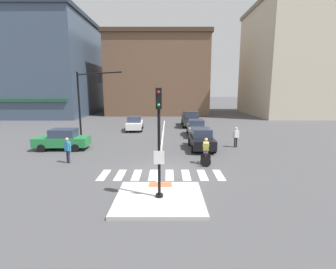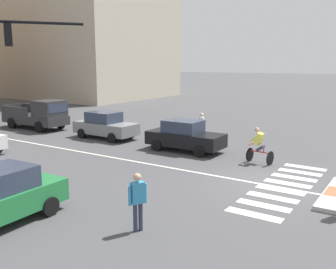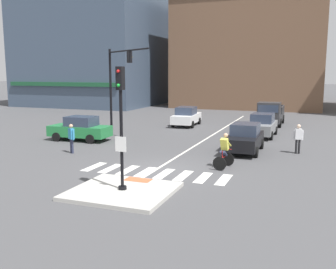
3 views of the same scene
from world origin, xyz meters
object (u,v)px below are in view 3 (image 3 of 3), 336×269
Objects in this scene: car_black_eastbound_mid at (245,138)px; cyclist at (224,150)px; signal_pole at (121,117)px; pedestrian_waiting_far_side at (298,136)px; car_green_cross_left at (80,129)px; pickup_truck_charcoal_eastbound_distant at (270,114)px; traffic_light_mast at (117,77)px; pedestrian_at_curb_left at (71,136)px; car_white_westbound_distant at (186,116)px; car_grey_eastbound_far at (262,125)px.

cyclist is (-0.27, -4.16, 0.06)m from car_black_eastbound_mid.
signal_pole is 11.69m from pedestrian_waiting_far_side.
car_green_cross_left is 0.81× the size of pickup_truck_charcoal_eastbound_distant.
signal_pole reaches higher than car_black_eastbound_mid.
traffic_light_mast is 12.87m from cyclist.
car_green_cross_left is at bearing 117.06° from pedestrian_at_curb_left.
signal_pole is 0.90× the size of pickup_truck_charcoal_eastbound_distant.
signal_pole is 2.73× the size of cyclist.
car_green_cross_left is 0.99× the size of car_white_westbound_distant.
car_white_westbound_distant is at bearing -157.18° from pickup_truck_charcoal_eastbound_distant.
car_grey_eastbound_far is 13.50m from pedestrian_at_curb_left.
car_green_cross_left is at bearing -103.88° from traffic_light_mast.
pickup_truck_charcoal_eastbound_distant reaches higher than car_green_cross_left.
traffic_light_mast reaches higher than cyclist.
pedestrian_waiting_far_side is (12.96, -2.94, -3.23)m from traffic_light_mast.
car_green_cross_left is (-7.95, 9.16, -2.11)m from signal_pole.
signal_pole is at bearing -49.03° from car_green_cross_left.
car_white_westbound_distant is (-3.50, 18.52, -2.11)m from signal_pole.
car_black_eastbound_mid is 10.98m from car_green_cross_left.
pickup_truck_charcoal_eastbound_distant is 16.16m from cyclist.
traffic_light_mast is 13.71m from pickup_truck_charcoal_eastbound_distant.
signal_pole reaches higher than cyclist.
signal_pole is 8.39m from pedestrian_at_curb_left.
cyclist is at bearing -20.33° from car_green_cross_left.
car_white_westbound_distant is 13.31m from pedestrian_at_curb_left.
car_white_westbound_distant is (-6.78, 3.32, 0.00)m from car_grey_eastbound_far.
pickup_truck_charcoal_eastbound_distant reaches higher than cyclist.
traffic_light_mast is (-7.04, 12.84, 1.30)m from signal_pole.
traffic_light_mast is 1.53× the size of car_black_eastbound_mid.
traffic_light_mast reaches higher than car_black_eastbound_mid.
car_green_cross_left is (-0.91, -3.68, -3.41)m from traffic_light_mast.
traffic_light_mast is 8.11m from pedestrian_at_curb_left.
pickup_truck_charcoal_eastbound_distant reaches higher than car_white_westbound_distant.
car_black_eastbound_mid is 11.99m from pickup_truck_charcoal_eastbound_distant.
car_black_eastbound_mid is 2.46× the size of pedestrian_waiting_far_side.
cyclist reaches higher than pedestrian_waiting_far_side.
signal_pole is at bearing -98.54° from pickup_truck_charcoal_eastbound_distant.
cyclist is (6.26, -13.33, 0.06)m from car_white_westbound_distant.
cyclist is at bearing -92.98° from car_grey_eastbound_far.
traffic_light_mast is at bearing 76.12° from car_green_cross_left.
car_grey_eastbound_far is (3.28, 15.21, -2.11)m from signal_pole.
pedestrian_at_curb_left is (1.89, -3.70, 0.17)m from car_green_cross_left.
car_black_eastbound_mid is at bearing -54.54° from car_white_westbound_distant.
car_black_eastbound_mid is 4.17m from cyclist.
signal_pole is 0.73× the size of traffic_light_mast.
traffic_light_mast is at bearing 160.93° from car_black_eastbound_mid.
signal_pole is at bearing -107.95° from car_black_eastbound_mid.
car_white_westbound_distant is at bearing 125.46° from car_black_eastbound_mid.
traffic_light_mast is at bearing 97.56° from pedestrian_at_curb_left.
signal_pole is 21.67m from pickup_truck_charcoal_eastbound_distant.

